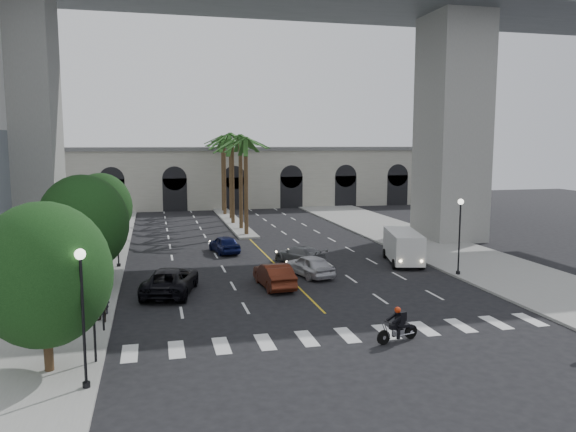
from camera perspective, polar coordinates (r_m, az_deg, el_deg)
The scene contains 29 objects.
ground at distance 28.80m, azimuth 5.02°, elevation -11.00°, with size 140.00×140.00×0.00m, color black.
sidewalk_left at distance 42.32m, azimuth -21.77°, elevation -5.40°, with size 8.00×100.00×0.15m, color gray.
sidewalk_right at distance 48.14m, azimuth 16.37°, elevation -3.66°, with size 8.00×100.00×0.15m, color gray.
median at distance 65.10m, azimuth -5.67°, elevation -0.53°, with size 2.00×24.00×0.20m, color gray.
pier_building at distance 81.49m, azimuth -7.36°, elevation 3.99°, with size 71.00×10.50×8.50m.
bridge at distance 50.29m, azimuth 0.77°, elevation 18.24°, with size 75.00×13.00×26.00m.
palm_a at distance 54.59m, azimuth -4.33°, elevation 7.43°, with size 3.20×3.20×10.30m.
palm_b at distance 58.55m, azimuth -4.87°, elevation 7.69°, with size 3.20×3.20×10.60m.
palm_c at distance 62.47m, azimuth -5.70°, elevation 7.25°, with size 3.20×3.20×10.10m.
palm_d at distance 66.48m, azimuth -5.89°, elevation 7.89°, with size 3.20×3.20×10.90m.
palm_e at distance 70.41m, azimuth -6.53°, elevation 7.48°, with size 3.20×3.20×10.40m.
palm_f at distance 74.42m, azimuth -6.68°, elevation 7.68°, with size 3.20×3.20×10.70m.
street_tree_near at distance 23.81m, azimuth -23.53°, elevation -5.50°, with size 5.20×5.20×6.89m.
street_tree_mid at distance 36.45m, azimuth -20.07°, elevation -0.71°, with size 5.44×5.44×7.21m.
street_tree_far at distance 48.34m, azimuth -18.48°, elevation 0.89°, with size 5.04×5.04×6.68m.
lamp_post_left_near at distance 21.85m, azimuth -20.14°, elevation -8.64°, with size 0.40×0.40×5.35m.
lamp_post_left_far at distance 42.37m, azimuth -16.96°, elevation -0.85°, with size 0.40×0.40×5.35m.
lamp_post_right at distance 39.87m, azimuth 17.04°, elevation -1.36°, with size 0.40×0.40×5.35m.
traffic_signal_near at distance 24.42m, azimuth -19.17°, elevation -8.64°, with size 0.25×0.18×3.65m.
traffic_signal_far at distance 28.27m, azimuth -18.39°, elevation -6.42°, with size 0.25×0.18×3.65m.
motorcycle_rider at distance 26.78m, azimuth 11.19°, elevation -10.87°, with size 2.24×0.82×1.65m.
car_a at distance 38.63m, azimuth 2.22°, elevation -5.03°, with size 1.78×4.43×1.51m, color #BBBABF.
car_b at distance 35.72m, azimuth -1.42°, elevation -6.02°, with size 1.65×4.73×1.56m, color #4E1C0F.
car_c at distance 34.94m, azimuth -11.85°, elevation -6.44°, with size 2.69×5.84×1.62m, color black.
car_d at distance 42.61m, azimuth 1.22°, elevation -3.95°, with size 1.90×4.68×1.36m, color slate.
car_e at distance 47.03m, azimuth -6.48°, elevation -2.85°, with size 1.72×4.27×1.46m, color #0E1545.
cargo_van at distance 43.34m, azimuth 11.64°, elevation -3.00°, with size 3.42×6.05×2.43m.
pedestrian_a at distance 31.34m, azimuth -18.23°, elevation -7.81°, with size 0.66×0.43×1.81m, color black.
pedestrian_b at distance 29.98m, azimuth -18.44°, elevation -8.63°, with size 0.82×0.64×1.68m, color black.
Camera 1 is at (-8.78, -25.87, 9.11)m, focal length 35.00 mm.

